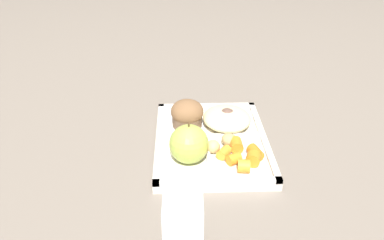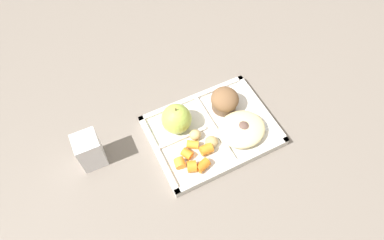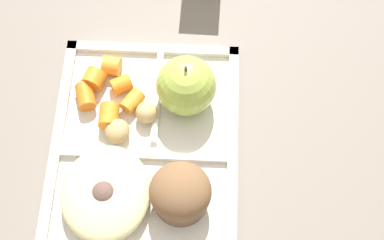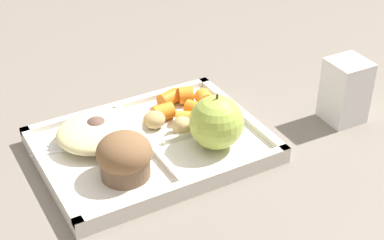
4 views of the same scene
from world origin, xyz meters
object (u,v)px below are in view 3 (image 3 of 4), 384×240
at_px(lunch_tray, 145,154).
at_px(bran_muffin, 180,193).
at_px(plastic_fork, 99,223).
at_px(green_apple, 186,86).

height_order(lunch_tray, bran_muffin, bran_muffin).
distance_m(lunch_tray, bran_muffin, 0.09).
xyz_separation_m(lunch_tray, plastic_fork, (0.09, -0.05, 0.01)).
xyz_separation_m(lunch_tray, bran_muffin, (0.06, 0.05, 0.04)).
distance_m(bran_muffin, plastic_fork, 0.10).
relative_size(lunch_tray, bran_muffin, 4.29).
relative_size(green_apple, bran_muffin, 1.14).
bearing_deg(green_apple, bran_muffin, 0.00).
height_order(bran_muffin, plastic_fork, bran_muffin).
relative_size(bran_muffin, plastic_fork, 0.45).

